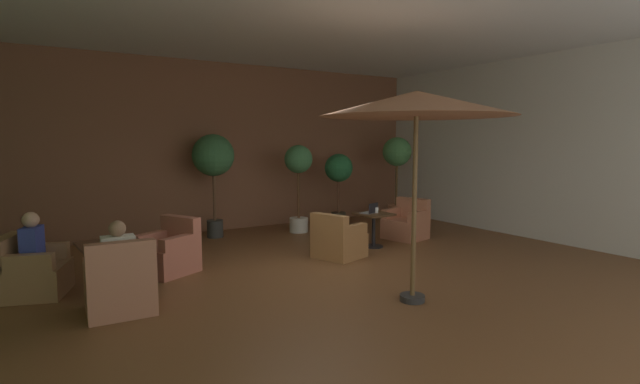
{
  "coord_description": "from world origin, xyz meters",
  "views": [
    {
      "loc": [
        -3.86,
        -5.73,
        2.04
      ],
      "look_at": [
        0.0,
        0.46,
        1.25
      ],
      "focal_mm": 26.54,
      "sensor_mm": 36.0,
      "label": 1
    }
  ],
  "objects_px": {
    "armchair_front_left_east": "(406,224)",
    "armchair_front_right_south": "(120,286)",
    "armchair_front_right_east": "(30,273)",
    "potted_tree_mid_left": "(298,172)",
    "patio_umbrella_tall_red": "(417,105)",
    "potted_tree_left_corner": "(339,174)",
    "cafe_table_front_right": "(111,253)",
    "armchair_front_right_north": "(169,253)",
    "iced_drink_cup": "(376,210)",
    "open_laptop": "(371,211)",
    "potted_tree_mid_right": "(397,161)",
    "patron_by_window": "(118,252)",
    "patron_blue_shirt": "(32,241)",
    "cafe_table_front_left": "(374,222)",
    "armchair_front_left_north": "(338,241)",
    "potted_tree_right_corner": "(213,160)"
  },
  "relations": [
    {
      "from": "open_laptop",
      "to": "potted_tree_left_corner",
      "type": "bearing_deg",
      "value": 71.63
    },
    {
      "from": "cafe_table_front_right",
      "to": "iced_drink_cup",
      "type": "relative_size",
      "value": 7.76
    },
    {
      "from": "armchair_front_left_east",
      "to": "patron_blue_shirt",
      "type": "bearing_deg",
      "value": -178.85
    },
    {
      "from": "armchair_front_left_east",
      "to": "iced_drink_cup",
      "type": "distance_m",
      "value": 1.11
    },
    {
      "from": "armchair_front_right_east",
      "to": "potted_tree_left_corner",
      "type": "xyz_separation_m",
      "value": [
        6.3,
        2.04,
        0.94
      ]
    },
    {
      "from": "armchair_front_right_north",
      "to": "open_laptop",
      "type": "height_order",
      "value": "open_laptop"
    },
    {
      "from": "cafe_table_front_right",
      "to": "potted_tree_left_corner",
      "type": "height_order",
      "value": "potted_tree_left_corner"
    },
    {
      "from": "potted_tree_right_corner",
      "to": "patron_by_window",
      "type": "bearing_deg",
      "value": -124.05
    },
    {
      "from": "armchair_front_right_south",
      "to": "patio_umbrella_tall_red",
      "type": "xyz_separation_m",
      "value": [
        3.23,
        -1.52,
        2.14
      ]
    },
    {
      "from": "potted_tree_left_corner",
      "to": "potted_tree_mid_right",
      "type": "height_order",
      "value": "potted_tree_mid_right"
    },
    {
      "from": "armchair_front_right_south",
      "to": "open_laptop",
      "type": "height_order",
      "value": "armchair_front_right_south"
    },
    {
      "from": "cafe_table_front_left",
      "to": "patron_blue_shirt",
      "type": "distance_m",
      "value": 5.6
    },
    {
      "from": "cafe_table_front_left",
      "to": "potted_tree_left_corner",
      "type": "height_order",
      "value": "potted_tree_left_corner"
    },
    {
      "from": "armchair_front_left_east",
      "to": "patron_blue_shirt",
      "type": "distance_m",
      "value": 6.68
    },
    {
      "from": "patron_by_window",
      "to": "armchair_front_right_north",
      "type": "bearing_deg",
      "value": 56.59
    },
    {
      "from": "potted_tree_right_corner",
      "to": "open_laptop",
      "type": "relative_size",
      "value": 5.93
    },
    {
      "from": "cafe_table_front_left",
      "to": "potted_tree_mid_left",
      "type": "distance_m",
      "value": 2.3
    },
    {
      "from": "armchair_front_right_east",
      "to": "potted_tree_mid_right",
      "type": "height_order",
      "value": "potted_tree_mid_right"
    },
    {
      "from": "potted_tree_left_corner",
      "to": "patron_by_window",
      "type": "xyz_separation_m",
      "value": [
        -5.4,
        -3.32,
        -0.51
      ]
    },
    {
      "from": "open_laptop",
      "to": "iced_drink_cup",
      "type": "bearing_deg",
      "value": -12.35
    },
    {
      "from": "potted_tree_mid_left",
      "to": "potted_tree_mid_right",
      "type": "bearing_deg",
      "value": -1.92
    },
    {
      "from": "armchair_front_left_east",
      "to": "armchair_front_right_east",
      "type": "relative_size",
      "value": 0.9
    },
    {
      "from": "armchair_front_right_east",
      "to": "open_laptop",
      "type": "height_order",
      "value": "open_laptop"
    },
    {
      "from": "armchair_front_left_east",
      "to": "potted_tree_left_corner",
      "type": "distance_m",
      "value": 2.18
    },
    {
      "from": "potted_tree_left_corner",
      "to": "cafe_table_front_right",
      "type": "bearing_deg",
      "value": -156.19
    },
    {
      "from": "cafe_table_front_left",
      "to": "potted_tree_left_corner",
      "type": "relative_size",
      "value": 0.38
    },
    {
      "from": "armchair_front_right_south",
      "to": "patio_umbrella_tall_red",
      "type": "distance_m",
      "value": 4.16
    },
    {
      "from": "armchair_front_right_south",
      "to": "potted_tree_mid_right",
      "type": "height_order",
      "value": "potted_tree_mid_right"
    },
    {
      "from": "cafe_table_front_right",
      "to": "potted_tree_right_corner",
      "type": "xyz_separation_m",
      "value": [
        2.41,
        2.68,
        1.13
      ]
    },
    {
      "from": "iced_drink_cup",
      "to": "patio_umbrella_tall_red",
      "type": "bearing_deg",
      "value": -120.18
    },
    {
      "from": "patio_umbrella_tall_red",
      "to": "armchair_front_right_north",
      "type": "bearing_deg",
      "value": 127.63
    },
    {
      "from": "patron_by_window",
      "to": "open_laptop",
      "type": "xyz_separation_m",
      "value": [
        4.69,
        1.17,
        -0.02
      ]
    },
    {
      "from": "cafe_table_front_left",
      "to": "armchair_front_right_north",
      "type": "relative_size",
      "value": 0.65
    },
    {
      "from": "armchair_front_left_east",
      "to": "potted_tree_mid_right",
      "type": "bearing_deg",
      "value": 54.83
    },
    {
      "from": "armchair_front_left_east",
      "to": "open_laptop",
      "type": "height_order",
      "value": "open_laptop"
    },
    {
      "from": "armchair_front_right_north",
      "to": "iced_drink_cup",
      "type": "relative_size",
      "value": 9.2
    },
    {
      "from": "armchair_front_left_east",
      "to": "armchair_front_right_south",
      "type": "bearing_deg",
      "value": -166.08
    },
    {
      "from": "armchair_front_right_east",
      "to": "potted_tree_mid_left",
      "type": "xyz_separation_m",
      "value": [
        5.15,
        1.93,
        1.05
      ]
    },
    {
      "from": "armchair_front_right_south",
      "to": "potted_tree_mid_left",
      "type": "bearing_deg",
      "value": 37.41
    },
    {
      "from": "cafe_table_front_right",
      "to": "patron_blue_shirt",
      "type": "distance_m",
      "value": 0.98
    },
    {
      "from": "cafe_table_front_left",
      "to": "armchair_front_right_east",
      "type": "relative_size",
      "value": 0.65
    },
    {
      "from": "armchair_front_left_east",
      "to": "armchair_front_right_east",
      "type": "height_order",
      "value": "armchair_front_left_east"
    },
    {
      "from": "armchair_front_left_north",
      "to": "iced_drink_cup",
      "type": "relative_size",
      "value": 8.34
    },
    {
      "from": "cafe_table_front_right",
      "to": "armchair_front_left_east",
      "type": "bearing_deg",
      "value": 4.38
    },
    {
      "from": "potted_tree_left_corner",
      "to": "potted_tree_mid_left",
      "type": "height_order",
      "value": "potted_tree_mid_left"
    },
    {
      "from": "armchair_front_left_north",
      "to": "cafe_table_front_right",
      "type": "distance_m",
      "value": 3.65
    },
    {
      "from": "armchair_front_right_south",
      "to": "potted_tree_mid_right",
      "type": "xyz_separation_m",
      "value": [
        7.02,
        3.16,
        1.19
      ]
    },
    {
      "from": "cafe_table_front_right",
      "to": "patio_umbrella_tall_red",
      "type": "height_order",
      "value": "patio_umbrella_tall_red"
    },
    {
      "from": "patron_by_window",
      "to": "iced_drink_cup",
      "type": "bearing_deg",
      "value": 13.44
    },
    {
      "from": "patio_umbrella_tall_red",
      "to": "potted_tree_mid_left",
      "type": "distance_m",
      "value": 5.0
    }
  ]
}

